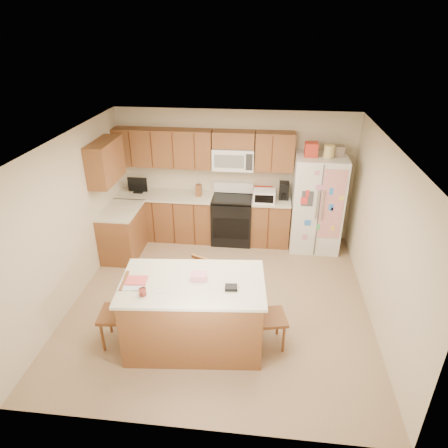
# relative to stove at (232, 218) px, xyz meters

# --- Properties ---
(ground) EXTENTS (4.50, 4.50, 0.00)m
(ground) POSITION_rel_stove_xyz_m (0.00, -1.94, -0.47)
(ground) COLOR olive
(ground) RESTS_ON ground
(room_shell) EXTENTS (4.60, 4.60, 2.52)m
(room_shell) POSITION_rel_stove_xyz_m (0.00, -1.94, 0.97)
(room_shell) COLOR beige
(room_shell) RESTS_ON ground
(cabinetry) EXTENTS (3.36, 1.56, 2.15)m
(cabinetry) POSITION_rel_stove_xyz_m (-0.98, -0.15, 0.44)
(cabinetry) COLOR brown
(cabinetry) RESTS_ON ground
(stove) EXTENTS (0.76, 0.65, 1.13)m
(stove) POSITION_rel_stove_xyz_m (0.00, 0.00, 0.00)
(stove) COLOR black
(stove) RESTS_ON ground
(refrigerator) EXTENTS (0.90, 0.79, 2.04)m
(refrigerator) POSITION_rel_stove_xyz_m (1.57, -0.06, 0.45)
(refrigerator) COLOR white
(refrigerator) RESTS_ON ground
(island) EXTENTS (1.90, 1.21, 1.08)m
(island) POSITION_rel_stove_xyz_m (-0.23, -2.90, 0.03)
(island) COLOR brown
(island) RESTS_ON ground
(windsor_chair_left) EXTENTS (0.46, 0.47, 1.01)m
(windsor_chair_left) POSITION_rel_stove_xyz_m (-1.24, -2.99, 0.00)
(windsor_chair_left) COLOR brown
(windsor_chair_left) RESTS_ON ground
(windsor_chair_back) EXTENTS (0.53, 0.52, 0.95)m
(windsor_chair_back) POSITION_rel_stove_xyz_m (-0.14, -2.13, -0.02)
(windsor_chair_back) COLOR brown
(windsor_chair_back) RESTS_ON ground
(windsor_chair_right) EXTENTS (0.48, 0.49, 0.96)m
(windsor_chair_right) POSITION_rel_stove_xyz_m (0.75, -2.81, -0.02)
(windsor_chair_right) COLOR brown
(windsor_chair_right) RESTS_ON ground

